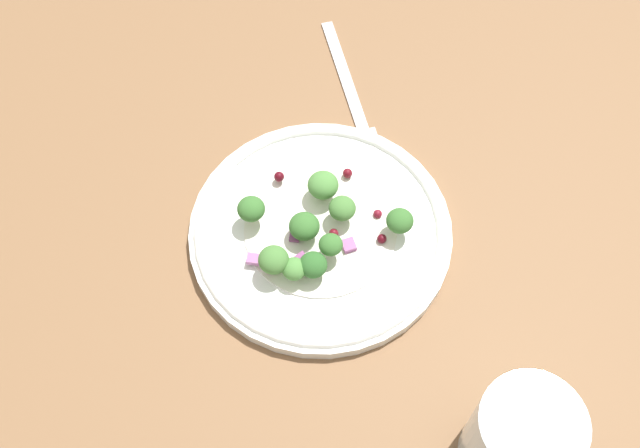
% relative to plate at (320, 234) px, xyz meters
% --- Properties ---
extents(ground_plane, '(1.80, 1.80, 0.02)m').
position_rel_plate_xyz_m(ground_plane, '(0.00, -0.02, -0.02)').
color(ground_plane, brown).
extents(plate, '(0.24, 0.24, 0.02)m').
position_rel_plate_xyz_m(plate, '(0.00, 0.00, 0.00)').
color(plate, white).
rests_on(plate, ground_plane).
extents(dressing_pool, '(0.14, 0.14, 0.00)m').
position_rel_plate_xyz_m(dressing_pool, '(0.00, 0.00, 0.00)').
color(dressing_pool, white).
rests_on(dressing_pool, plate).
extents(broccoli_floret_0, '(0.02, 0.02, 0.03)m').
position_rel_plate_xyz_m(broccoli_floret_0, '(-0.04, 0.00, 0.02)').
color(broccoli_floret_0, '#ADD18E').
rests_on(broccoli_floret_0, plate).
extents(broccoli_floret_1, '(0.03, 0.03, 0.03)m').
position_rel_plate_xyz_m(broccoli_floret_1, '(-0.01, 0.01, 0.02)').
color(broccoli_floret_1, '#8EB77A').
rests_on(broccoli_floret_1, plate).
extents(broccoli_floret_2, '(0.02, 0.02, 0.03)m').
position_rel_plate_xyz_m(broccoli_floret_2, '(0.01, -0.07, 0.02)').
color(broccoli_floret_2, '#ADD18E').
rests_on(broccoli_floret_2, plate).
extents(broccoli_floret_3, '(0.02, 0.02, 0.02)m').
position_rel_plate_xyz_m(broccoli_floret_3, '(-0.05, 0.02, 0.02)').
color(broccoli_floret_3, '#ADD18E').
rests_on(broccoli_floret_3, plate).
extents(broccoli_floret_4, '(0.03, 0.03, 0.03)m').
position_rel_plate_xyz_m(broccoli_floret_4, '(-0.04, 0.03, 0.02)').
color(broccoli_floret_4, '#ADD18E').
rests_on(broccoli_floret_4, plate).
extents(broccoli_floret_5, '(0.02, 0.02, 0.03)m').
position_rel_plate_xyz_m(broccoli_floret_5, '(0.02, -0.02, 0.02)').
color(broccoli_floret_5, '#8EB77A').
rests_on(broccoli_floret_5, plate).
extents(broccoli_floret_6, '(0.03, 0.03, 0.03)m').
position_rel_plate_xyz_m(broccoli_floret_6, '(0.04, 0.00, 0.02)').
color(broccoli_floret_6, '#9EC684').
rests_on(broccoli_floret_6, plate).
extents(broccoli_floret_7, '(0.03, 0.03, 0.03)m').
position_rel_plate_xyz_m(broccoli_floret_7, '(0.01, 0.06, 0.03)').
color(broccoli_floret_7, '#ADD18E').
rests_on(broccoli_floret_7, plate).
extents(broccoli_floret_8, '(0.02, 0.02, 0.02)m').
position_rel_plate_xyz_m(broccoli_floret_8, '(-0.02, -0.01, 0.02)').
color(broccoli_floret_8, '#ADD18E').
rests_on(broccoli_floret_8, plate).
extents(cranberry_0, '(0.01, 0.01, 0.01)m').
position_rel_plate_xyz_m(cranberry_0, '(0.02, -0.01, 0.01)').
color(cranberry_0, '#4C0A14').
rests_on(cranberry_0, plate).
extents(cranberry_1, '(0.01, 0.01, 0.01)m').
position_rel_plate_xyz_m(cranberry_1, '(-0.00, -0.01, 0.01)').
color(cranberry_1, maroon).
rests_on(cranberry_1, plate).
extents(cranberry_2, '(0.01, 0.01, 0.01)m').
position_rel_plate_xyz_m(cranberry_2, '(-0.04, 0.04, 0.01)').
color(cranberry_2, maroon).
rests_on(cranberry_2, plate).
extents(cranberry_3, '(0.01, 0.01, 0.01)m').
position_rel_plate_xyz_m(cranberry_3, '(-0.00, -0.06, 0.01)').
color(cranberry_3, '#4C0A14').
rests_on(cranberry_3, plate).
extents(cranberry_4, '(0.01, 0.01, 0.01)m').
position_rel_plate_xyz_m(cranberry_4, '(0.06, -0.02, 0.01)').
color(cranberry_4, maroon).
rests_on(cranberry_4, plate).
extents(cranberry_5, '(0.01, 0.01, 0.01)m').
position_rel_plate_xyz_m(cranberry_5, '(0.05, 0.04, 0.01)').
color(cranberry_5, '#4C0A14').
rests_on(cranberry_5, plate).
extents(cranberry_6, '(0.01, 0.01, 0.01)m').
position_rel_plate_xyz_m(cranberry_6, '(0.02, -0.05, 0.01)').
color(cranberry_6, maroon).
rests_on(cranberry_6, plate).
extents(onion_bit_0, '(0.01, 0.01, 0.00)m').
position_rel_plate_xyz_m(onion_bit_0, '(-0.01, 0.02, 0.01)').
color(onion_bit_0, '#843D75').
rests_on(onion_bit_0, plate).
extents(onion_bit_1, '(0.01, 0.01, 0.00)m').
position_rel_plate_xyz_m(onion_bit_1, '(-0.04, 0.05, 0.01)').
color(onion_bit_1, '#A35B93').
rests_on(onion_bit_1, plate).
extents(onion_bit_2, '(0.02, 0.02, 0.00)m').
position_rel_plate_xyz_m(onion_bit_2, '(-0.03, 0.01, 0.01)').
color(onion_bit_2, '#843D75').
rests_on(onion_bit_2, plate).
extents(onion_bit_3, '(0.02, 0.02, 0.01)m').
position_rel_plate_xyz_m(onion_bit_3, '(-0.01, -0.03, 0.01)').
color(onion_bit_3, '#934C84').
rests_on(onion_bit_3, plate).
extents(fork, '(0.18, 0.08, 0.01)m').
position_rel_plate_xyz_m(fork, '(0.17, -0.01, -0.01)').
color(fork, silver).
rests_on(fork, ground_plane).
extents(water_glass, '(0.08, 0.08, 0.09)m').
position_rel_plate_xyz_m(water_glass, '(-0.18, -0.17, 0.04)').
color(water_glass, silver).
rests_on(water_glass, ground_plane).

